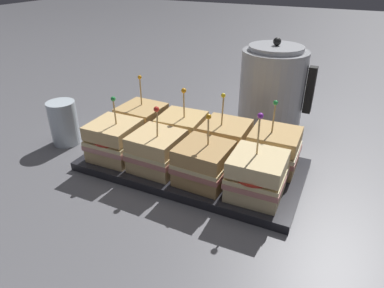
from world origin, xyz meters
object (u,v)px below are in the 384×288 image
Objects in this scene: sandwich_front_far_left at (115,140)px; sandwich_back_center_left at (182,131)px; sandwich_back_far_left at (142,122)px; sandwich_back_far_right at (274,150)px; sandwich_back_center_right at (225,140)px; sandwich_front_center_left at (157,151)px; sandwich_front_far_right at (257,176)px; serving_platter at (192,165)px; kettle_steel at (272,87)px; drinking_glass at (64,123)px; sandwich_front_center_right at (204,163)px.

sandwich_front_far_left is 0.98× the size of sandwich_back_center_left.
sandwich_back_far_left reaches higher than sandwich_back_far_right.
sandwich_back_center_left is at bearing -178.30° from sandwich_back_center_right.
sandwich_front_center_left is 0.24m from sandwich_back_far_right.
sandwich_front_far_right is at bearing -47.47° from sandwich_back_center_right.
sandwich_back_center_right is (0.05, 0.05, 0.05)m from serving_platter.
sandwich_back_center_left is 0.10m from sandwich_back_center_right.
kettle_steel is (-0.07, 0.25, 0.05)m from sandwich_back_far_right.
sandwich_back_far_left reaches higher than sandwich_front_center_left.
sandwich_back_center_left is (0.00, 0.10, 0.00)m from sandwich_front_center_left.
sandwich_front_far_left reaches higher than serving_platter.
sandwich_front_center_right is at bearing -4.53° from drinking_glass.
sandwich_back_far_right is at bearing 87.41° from sandwich_front_far_right.
sandwich_front_center_left is 0.21m from sandwich_front_far_right.
sandwich_back_far_right is at bearing 18.61° from serving_platter.
sandwich_back_far_left is 1.43× the size of drinking_glass.
sandwich_back_far_right is at bearing -0.22° from sandwich_back_center_right.
sandwich_back_far_left is (-0.21, 0.11, 0.00)m from sandwich_front_center_right.
sandwich_front_center_left is 0.94× the size of sandwich_back_far_right.
sandwich_front_far_right is at bearing -0.96° from sandwich_front_center_left.
sandwich_back_far_left is (-0.10, 0.10, 0.00)m from sandwich_front_center_left.
sandwich_front_far_right reaches higher than sandwich_back_far_left.
kettle_steel reaches higher than sandwich_front_far_right.
serving_platter is 0.09m from sandwich_front_center_left.
sandwich_front_center_right is (0.11, -0.00, -0.00)m from sandwich_front_center_left.
kettle_steel is at bearing 81.89° from sandwich_back_center_right.
sandwich_back_center_right is 0.11m from sandwich_back_far_right.
sandwich_front_far_left is 0.96× the size of sandwich_back_far_right.
sandwich_back_far_left is at bearing 162.01° from serving_platter.
sandwich_back_far_left is at bearing -134.04° from kettle_steel.
kettle_steel is at bearing 67.94° from sandwich_front_center_left.
serving_platter is 3.04× the size of sandwich_back_far_left.
kettle_steel reaches higher than sandwich_back_center_left.
sandwich_front_center_left is at bearing 179.04° from sandwich_front_far_right.
sandwich_back_center_left is (-0.21, 0.11, -0.00)m from sandwich_front_far_right.
sandwich_back_center_left is 0.99× the size of sandwich_back_center_right.
sandwich_back_far_right reaches higher than sandwich_front_far_left.
sandwich_front_far_left is 0.31m from sandwich_front_far_right.
serving_platter is 0.09m from sandwich_back_center_right.
sandwich_front_far_right reaches higher than drinking_glass.
sandwich_back_far_right is at bearing 18.58° from sandwich_front_far_left.
sandwich_front_center_right is at bearing -26.94° from sandwich_back_far_left.
sandwich_back_far_left is 1.04× the size of sandwich_back_center_right.
sandwich_back_far_left is 0.36m from kettle_steel.
sandwich_front_far_left is 0.61× the size of kettle_steel.
sandwich_front_far_left is 0.21m from sandwich_front_center_right.
sandwich_back_center_left is at bearing 15.03° from drinking_glass.
sandwich_back_center_right is 1.37× the size of drinking_glass.
sandwich_front_center_left is 0.95× the size of sandwich_back_center_right.
sandwich_front_far_right is 1.10× the size of sandwich_back_center_right.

